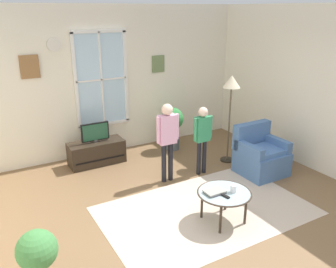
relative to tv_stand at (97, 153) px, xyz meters
name	(u,v)px	position (x,y,z in m)	size (l,w,h in m)	color
ground_plane	(205,221)	(0.66, -2.61, -0.23)	(5.99, 6.76, 0.02)	brown
back_wall	(115,80)	(0.65, 0.53, 1.23)	(5.39, 0.17, 2.88)	silver
area_rug	(206,210)	(0.82, -2.41, -0.21)	(3.00, 1.90, 0.01)	#C6B29E
tv_stand	(97,153)	(0.00, 0.00, 0.00)	(1.03, 0.45, 0.44)	#2D2319
television	(95,132)	(0.00, 0.00, 0.41)	(0.52, 0.08, 0.37)	#4C4C4C
armchair	(260,156)	(2.40, -1.84, 0.11)	(0.76, 0.74, 0.87)	#476B9E
coffee_table	(224,194)	(0.87, -2.73, 0.20)	(0.74, 0.74, 0.45)	#99B2B7
book_stack	(215,192)	(0.75, -2.68, 0.25)	(0.28, 0.20, 0.04)	#504C52
cup	(233,189)	(0.98, -2.79, 0.28)	(0.08, 0.08, 0.11)	white
remote_near_books	(225,196)	(0.81, -2.83, 0.24)	(0.04, 0.14, 0.02)	black
person_green_shirt	(202,133)	(1.48, -1.35, 0.55)	(0.37, 0.17, 1.23)	black
person_pink_shirt	(167,134)	(0.81, -1.29, 0.63)	(0.41, 0.19, 1.36)	black
potted_plant_by_window	(172,123)	(1.63, -0.07, 0.34)	(0.46, 0.46, 0.89)	#4C565B
potted_plant_corner	(39,262)	(-1.58, -2.96, 0.26)	(0.40, 0.40, 0.81)	#9E6B4C
floor_lamp	(231,90)	(2.24, -1.13, 1.17)	(0.32, 0.32, 1.66)	black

